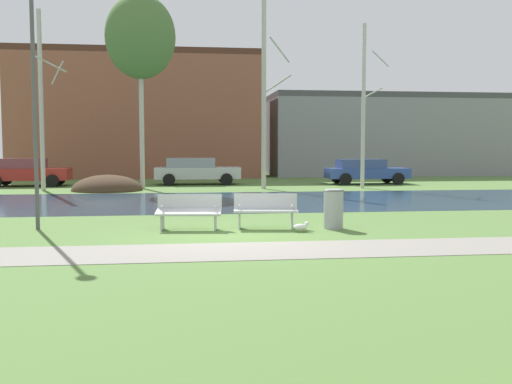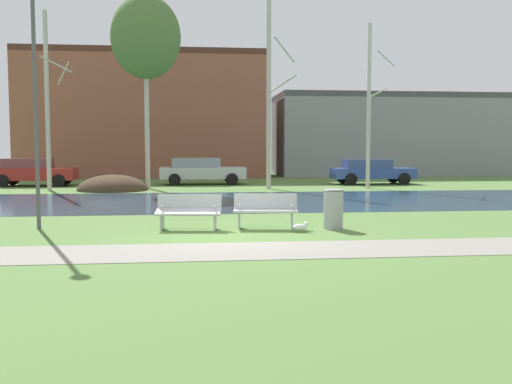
# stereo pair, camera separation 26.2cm
# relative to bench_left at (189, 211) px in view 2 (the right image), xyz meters

# --- Properties ---
(ground_plane) EXTENTS (120.00, 120.00, 0.00)m
(ground_plane) POSITION_rel_bench_left_xyz_m (0.95, 8.81, -0.47)
(ground_plane) COLOR #517538
(paved_path_strip) EXTENTS (60.00, 1.96, 0.01)m
(paved_path_strip) POSITION_rel_bench_left_xyz_m (0.95, -3.11, -0.47)
(paved_path_strip) COLOR gray
(paved_path_strip) RESTS_ON ground
(river_band) EXTENTS (80.00, 8.38, 0.01)m
(river_band) POSITION_rel_bench_left_xyz_m (0.95, 7.41, -0.47)
(river_band) COLOR #284256
(river_band) RESTS_ON ground
(soil_mound) EXTENTS (3.28, 3.30, 1.48)m
(soil_mound) POSITION_rel_bench_left_xyz_m (-3.63, 13.45, -0.47)
(soil_mound) COLOR #423021
(soil_mound) RESTS_ON ground
(bench_left) EXTENTS (1.66, 0.75, 0.87)m
(bench_left) POSITION_rel_bench_left_xyz_m (0.00, 0.00, 0.00)
(bench_left) COLOR #B2B5B7
(bench_left) RESTS_ON ground
(bench_right) EXTENTS (1.66, 0.75, 0.87)m
(bench_right) POSITION_rel_bench_left_xyz_m (1.92, 0.00, 0.00)
(bench_right) COLOR #B2B5B7
(bench_right) RESTS_ON ground
(trash_bin) EXTENTS (0.51, 0.51, 0.99)m
(trash_bin) POSITION_rel_bench_left_xyz_m (3.59, -0.26, 0.04)
(trash_bin) COLOR #999B9E
(trash_bin) RESTS_ON ground
(seagull) EXTENTS (0.42, 0.15, 0.25)m
(seagull) POSITION_rel_bench_left_xyz_m (2.68, -0.73, -0.34)
(seagull) COLOR white
(seagull) RESTS_ON ground
(streetlamp) EXTENTS (0.32, 0.32, 6.30)m
(streetlamp) POSITION_rel_bench_left_xyz_m (-3.72, 0.52, 3.64)
(streetlamp) COLOR #4C4C51
(streetlamp) RESTS_ON ground
(birch_far_left) EXTENTS (1.31, 2.26, 8.35)m
(birch_far_left) POSITION_rel_bench_left_xyz_m (-6.58, 13.87, 3.77)
(birch_far_left) COLOR #BCB7A8
(birch_far_left) RESTS_ON ground
(birch_left) EXTENTS (3.35, 3.35, 9.37)m
(birch_left) POSITION_rel_bench_left_xyz_m (-2.07, 14.46, 6.81)
(birch_left) COLOR #BCB7A8
(birch_left) RESTS_ON ground
(birch_center_left) EXTENTS (1.44, 2.56, 9.21)m
(birch_center_left) POSITION_rel_bench_left_xyz_m (3.84, 13.66, 4.19)
(birch_center_left) COLOR #BCB7A8
(birch_center_left) RESTS_ON ground
(birch_center) EXTENTS (1.35, 2.17, 8.02)m
(birch_center) POSITION_rel_bench_left_xyz_m (8.75, 13.49, 3.61)
(birch_center) COLOR beige
(birch_center) RESTS_ON ground
(parked_van_nearest_red) EXTENTS (4.18, 2.03, 1.44)m
(parked_van_nearest_red) POSITION_rel_bench_left_xyz_m (-8.16, 17.01, 0.29)
(parked_van_nearest_red) COLOR maroon
(parked_van_nearest_red) RESTS_ON ground
(parked_sedan_second_silver) EXTENTS (4.60, 2.06, 1.44)m
(parked_sedan_second_silver) POSITION_rel_bench_left_xyz_m (0.58, 17.28, 0.30)
(parked_sedan_second_silver) COLOR #B2B5BC
(parked_sedan_second_silver) RESTS_ON ground
(parked_hatch_third_blue) EXTENTS (4.46, 1.97, 1.36)m
(parked_hatch_third_blue) POSITION_rel_bench_left_xyz_m (9.86, 16.57, 0.26)
(parked_hatch_third_blue) COLOR #2D4793
(parked_hatch_third_blue) RESTS_ON ground
(building_brick_low) EXTENTS (16.24, 6.98, 8.35)m
(building_brick_low) POSITION_rel_bench_left_xyz_m (-2.97, 26.67, 3.70)
(building_brick_low) COLOR brown
(building_brick_low) RESTS_ON ground
(building_grey_warehouse) EXTENTS (17.42, 6.37, 5.77)m
(building_grey_warehouse) POSITION_rel_bench_left_xyz_m (14.88, 26.80, 2.41)
(building_grey_warehouse) COLOR gray
(building_grey_warehouse) RESTS_ON ground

